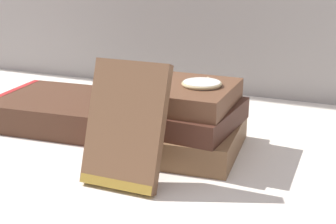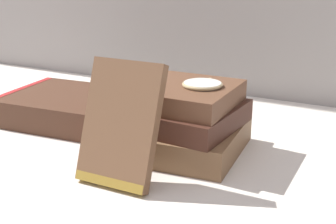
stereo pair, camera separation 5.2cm
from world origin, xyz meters
The scene contains 8 objects.
ground_plane centered at (0.00, 0.00, 0.00)m, with size 3.00×3.00×0.00m, color silver.
book_flat_bottom centered at (0.02, 0.06, 0.02)m, with size 0.20×0.19×0.04m.
book_flat_middle centered at (0.02, 0.06, 0.06)m, with size 0.19×0.17×0.03m.
book_flat_top centered at (0.02, 0.06, 0.09)m, with size 0.16×0.15×0.03m.
book_side_left centered at (-0.21, 0.10, 0.02)m, with size 0.25×0.19×0.05m.
book_leaning_front centered at (0.00, -0.07, 0.07)m, with size 0.10×0.07×0.16m.
pocket_watch centered at (0.06, 0.06, 0.11)m, with size 0.06×0.06×0.01m.
reading_glasses centered at (-0.06, 0.20, 0.00)m, with size 0.10×0.07×0.00m.
Camera 1 is at (0.27, -0.57, 0.28)m, focal length 50.00 mm.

